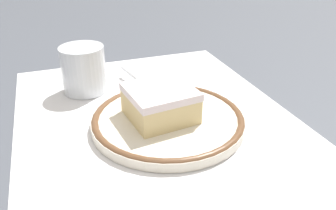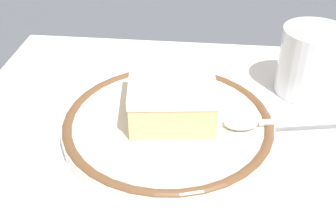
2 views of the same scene
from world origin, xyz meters
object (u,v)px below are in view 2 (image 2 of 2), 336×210
(cake_slice, at_px, (172,95))
(spoon, at_px, (266,122))
(plate, at_px, (168,124))
(cup, at_px, (310,65))

(cake_slice, distance_m, spoon, 0.10)
(spoon, bearing_deg, plate, 1.15)
(plate, bearing_deg, cake_slice, -103.19)
(cake_slice, xyz_separation_m, spoon, (-0.10, 0.01, -0.02))
(plate, relative_size, cup, 2.78)
(plate, height_order, cup, cup)
(spoon, relative_size, cup, 1.80)
(spoon, bearing_deg, cup, -120.51)
(plate, height_order, cake_slice, cake_slice)
(cake_slice, bearing_deg, plate, 76.81)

